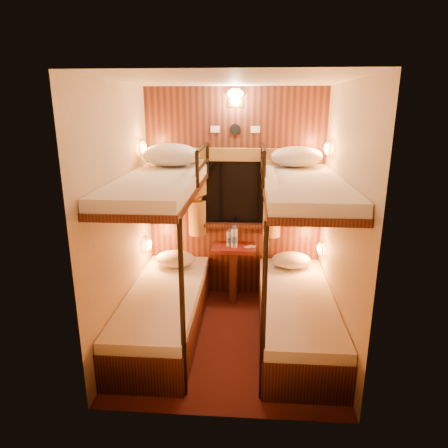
# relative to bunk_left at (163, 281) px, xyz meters

# --- Properties ---
(floor) EXTENTS (2.10, 2.10, 0.00)m
(floor) POSITION_rel_bunk_left_xyz_m (0.65, -0.07, -0.56)
(floor) COLOR #3C1610
(floor) RESTS_ON ground
(ceiling) EXTENTS (2.10, 2.10, 0.00)m
(ceiling) POSITION_rel_bunk_left_xyz_m (0.65, -0.07, 1.84)
(ceiling) COLOR silver
(ceiling) RESTS_ON wall_back
(wall_back) EXTENTS (2.40, 0.00, 2.40)m
(wall_back) POSITION_rel_bunk_left_xyz_m (0.65, 0.98, 0.64)
(wall_back) COLOR #C6B293
(wall_back) RESTS_ON floor
(wall_front) EXTENTS (2.40, 0.00, 2.40)m
(wall_front) POSITION_rel_bunk_left_xyz_m (0.65, -1.12, 0.64)
(wall_front) COLOR #C6B293
(wall_front) RESTS_ON floor
(wall_left) EXTENTS (0.00, 2.40, 2.40)m
(wall_left) POSITION_rel_bunk_left_xyz_m (-0.35, -0.07, 0.64)
(wall_left) COLOR #C6B293
(wall_left) RESTS_ON floor
(wall_right) EXTENTS (0.00, 2.40, 2.40)m
(wall_right) POSITION_rel_bunk_left_xyz_m (1.65, -0.07, 0.64)
(wall_right) COLOR #C6B293
(wall_right) RESTS_ON floor
(back_panel) EXTENTS (2.00, 0.03, 2.40)m
(back_panel) POSITION_rel_bunk_left_xyz_m (0.65, 0.97, 0.64)
(back_panel) COLOR black
(back_panel) RESTS_ON floor
(bunk_left) EXTENTS (0.72, 1.90, 1.82)m
(bunk_left) POSITION_rel_bunk_left_xyz_m (0.00, 0.00, 0.00)
(bunk_left) COLOR black
(bunk_left) RESTS_ON floor
(bunk_right) EXTENTS (0.72, 1.90, 1.82)m
(bunk_right) POSITION_rel_bunk_left_xyz_m (1.30, 0.00, 0.00)
(bunk_right) COLOR black
(bunk_right) RESTS_ON floor
(window) EXTENTS (1.00, 0.12, 0.79)m
(window) POSITION_rel_bunk_left_xyz_m (0.65, 0.94, 0.62)
(window) COLOR black
(window) RESTS_ON back_panel
(curtains) EXTENTS (1.10, 0.22, 1.00)m
(curtains) POSITION_rel_bunk_left_xyz_m (0.65, 0.90, 0.71)
(curtains) COLOR olive
(curtains) RESTS_ON back_panel
(back_fixtures) EXTENTS (0.54, 0.09, 0.48)m
(back_fixtures) POSITION_rel_bunk_left_xyz_m (0.65, 0.93, 1.69)
(back_fixtures) COLOR black
(back_fixtures) RESTS_ON back_panel
(reading_lamps) EXTENTS (2.00, 0.20, 1.25)m
(reading_lamps) POSITION_rel_bunk_left_xyz_m (0.65, 0.63, 0.68)
(reading_lamps) COLOR orange
(reading_lamps) RESTS_ON wall_left
(table) EXTENTS (0.50, 0.34, 0.66)m
(table) POSITION_rel_bunk_left_xyz_m (0.65, 0.78, -0.14)
(table) COLOR #581F14
(table) RESTS_ON floor
(bottle_left) EXTENTS (0.06, 0.06, 0.21)m
(bottle_left) POSITION_rel_bunk_left_xyz_m (0.60, 0.77, 0.18)
(bottle_left) COLOR #99BFE5
(bottle_left) RESTS_ON table
(bottle_right) EXTENTS (0.08, 0.08, 0.26)m
(bottle_right) POSITION_rel_bunk_left_xyz_m (0.66, 0.74, 0.20)
(bottle_right) COLOR #99BFE5
(bottle_right) RESTS_ON table
(sachet_a) EXTENTS (0.10, 0.09, 0.01)m
(sachet_a) POSITION_rel_bunk_left_xyz_m (0.86, 0.79, 0.09)
(sachet_a) COLOR silver
(sachet_a) RESTS_ON table
(sachet_b) EXTENTS (0.09, 0.08, 0.01)m
(sachet_b) POSITION_rel_bunk_left_xyz_m (0.81, 0.77, 0.09)
(sachet_b) COLOR silver
(sachet_b) RESTS_ON table
(pillow_lower_left) EXTENTS (0.44, 0.32, 0.17)m
(pillow_lower_left) POSITION_rel_bunk_left_xyz_m (-0.00, 0.62, -0.02)
(pillow_lower_left) COLOR silver
(pillow_lower_left) RESTS_ON bunk_left
(pillow_lower_right) EXTENTS (0.44, 0.31, 0.17)m
(pillow_lower_right) POSITION_rel_bunk_left_xyz_m (1.30, 0.68, -0.02)
(pillow_lower_right) COLOR silver
(pillow_lower_right) RESTS_ON bunk_right
(pillow_upper_left) EXTENTS (0.60, 0.43, 0.24)m
(pillow_upper_left) POSITION_rel_bunk_left_xyz_m (-0.00, 0.62, 1.15)
(pillow_upper_left) COLOR silver
(pillow_upper_left) RESTS_ON bunk_left
(pillow_upper_right) EXTENTS (0.54, 0.38, 0.21)m
(pillow_upper_right) POSITION_rel_bunk_left_xyz_m (1.30, 0.67, 1.13)
(pillow_upper_right) COLOR silver
(pillow_upper_right) RESTS_ON bunk_right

